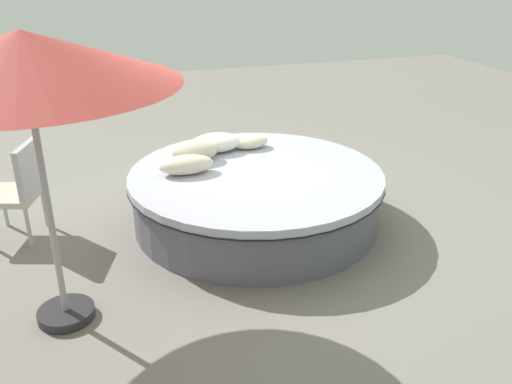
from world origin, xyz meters
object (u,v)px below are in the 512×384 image
at_px(round_bed, 256,196).
at_px(throw_pillow_2, 195,151).
at_px(throw_pillow_1, 216,142).
at_px(throw_pillow_3, 186,165).
at_px(throw_pillow_0, 249,142).
at_px(patio_chair, 20,185).
at_px(patio_umbrella, 24,61).

distance_m(round_bed, throw_pillow_2, 0.82).
relative_size(throw_pillow_1, throw_pillow_3, 1.00).
relative_size(round_bed, throw_pillow_0, 6.08).
bearing_deg(throw_pillow_0, round_bed, 78.15).
bearing_deg(throw_pillow_1, round_bed, 107.53).
bearing_deg(throw_pillow_3, throw_pillow_2, -115.67).
bearing_deg(patio_chair, throw_pillow_2, -68.65).
relative_size(throw_pillow_0, throw_pillow_3, 0.77).
height_order(round_bed, throw_pillow_0, throw_pillow_0).
distance_m(throw_pillow_3, patio_umbrella, 2.25).
relative_size(round_bed, throw_pillow_2, 5.30).
bearing_deg(round_bed, throw_pillow_0, -101.85).
bearing_deg(patio_umbrella, patio_chair, -76.93).
distance_m(throw_pillow_1, throw_pillow_2, 0.38).
xyz_separation_m(throw_pillow_2, throw_pillow_3, (0.16, 0.33, -0.01)).
bearing_deg(patio_umbrella, round_bed, -149.47).
xyz_separation_m(throw_pillow_1, throw_pillow_3, (0.45, 0.57, -0.00)).
bearing_deg(patio_umbrella, throw_pillow_1, -132.11).
bearing_deg(throw_pillow_3, throw_pillow_0, -146.52).
distance_m(throw_pillow_2, throw_pillow_3, 0.36).
bearing_deg(patio_umbrella, throw_pillow_0, -138.21).
bearing_deg(throw_pillow_1, patio_chair, 9.42).
bearing_deg(patio_chair, throw_pillow_1, -62.39).
bearing_deg(throw_pillow_2, round_bed, 136.90).
distance_m(round_bed, throw_pillow_1, 0.86).
xyz_separation_m(round_bed, throw_pillow_0, (-0.15, -0.72, 0.35)).
xyz_separation_m(throw_pillow_0, throw_pillow_3, (0.84, 0.56, 0.02)).
bearing_deg(patio_chair, throw_pillow_3, -80.00).
bearing_deg(throw_pillow_1, patio_umbrella, 47.89).
bearing_deg(throw_pillow_2, throw_pillow_3, 64.33).
height_order(patio_chair, patio_umbrella, patio_umbrella).
relative_size(throw_pillow_0, patio_umbrella, 0.20).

